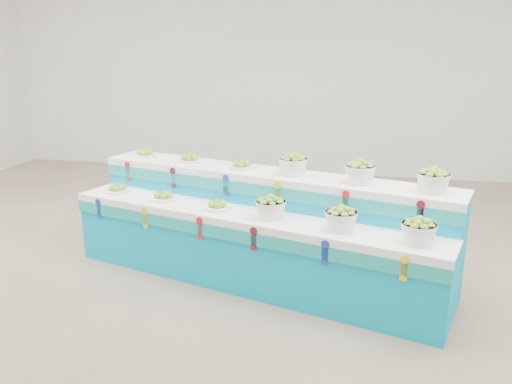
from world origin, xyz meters
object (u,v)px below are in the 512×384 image
basket_lower_left (271,207)px  basket_upper_right (433,180)px  display_stand (256,228)px  plate_upper_mid (189,158)px

basket_lower_left → basket_upper_right: size_ratio=1.00×
display_stand → basket_lower_left: 0.48m
basket_lower_left → plate_upper_mid: 1.32m
display_stand → plate_upper_mid: plate_upper_mid is taller
basket_lower_left → plate_upper_mid: size_ratio=1.07×
plate_upper_mid → basket_upper_right: size_ratio=0.93×
basket_lower_left → basket_upper_right: bearing=3.9°
basket_lower_left → basket_upper_right: (1.37, 0.09, 0.30)m
display_stand → basket_upper_right: bearing=8.5°
plate_upper_mid → basket_upper_right: basket_upper_right is taller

